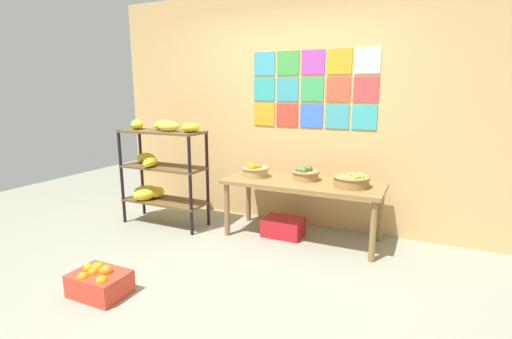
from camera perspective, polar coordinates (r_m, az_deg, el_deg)
The scene contains 9 objects.
ground at distance 3.32m, azimuth -5.17°, elevation -16.49°, with size 9.25×9.25×0.00m, color gray.
back_wall_with_art at distance 4.43m, azimuth 5.48°, elevation 9.02°, with size 4.68×0.07×2.70m.
banana_shelf_unit at distance 4.57m, azimuth -14.61°, elevation 0.56°, with size 1.04×0.50×1.25m.
display_table at distance 4.00m, azimuth 7.13°, elevation -2.82°, with size 1.67×0.66×0.63m.
fruit_basket_centre at distance 4.16m, azimuth -0.18°, elevation -0.16°, with size 0.31×0.31×0.16m.
fruit_basket_back_left at distance 3.85m, azimuth 14.36°, elevation -1.63°, with size 0.37×0.37×0.15m.
fruit_basket_right at distance 4.05m, azimuth 7.47°, elevation -0.59°, with size 0.30×0.30×0.15m.
produce_crate_under_table at distance 4.19m, azimuth 4.19°, elevation -8.75°, with size 0.43×0.31×0.20m, color red.
orange_crate_foreground at distance 3.30m, azimuth -22.77°, elevation -15.43°, with size 0.43×0.31×0.24m.
Camera 1 is at (1.49, -2.51, 1.57)m, focal length 26.25 mm.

